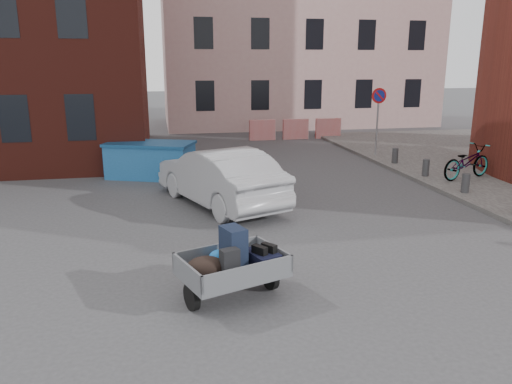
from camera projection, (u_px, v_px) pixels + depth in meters
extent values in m
plane|color=#38383A|center=(294.00, 255.00, 9.98)|extent=(120.00, 120.00, 0.00)
cube|color=#C79B99|center=(295.00, 7.00, 30.23)|extent=(16.00, 8.00, 14.00)
cylinder|color=gray|center=(377.00, 123.00, 19.77)|extent=(0.07, 0.07, 2.60)
cylinder|color=red|center=(379.00, 96.00, 19.48)|extent=(0.60, 0.03, 0.60)
cylinder|color=navy|center=(379.00, 96.00, 19.46)|extent=(0.44, 0.03, 0.44)
cylinder|color=#3A3A3D|center=(466.00, 183.00, 14.23)|extent=(0.22, 0.22, 0.55)
cylinder|color=#3A3A3D|center=(426.00, 168.00, 16.32)|extent=(0.22, 0.22, 0.55)
cylinder|color=#3A3A3D|center=(395.00, 156.00, 18.41)|extent=(0.22, 0.22, 0.55)
cube|color=red|center=(262.00, 130.00, 24.57)|extent=(1.30, 0.18, 1.00)
cube|color=red|center=(296.00, 129.00, 24.88)|extent=(1.30, 0.18, 1.00)
cube|color=red|center=(328.00, 128.00, 25.20)|extent=(1.30, 0.18, 1.00)
cylinder|color=black|center=(192.00, 297.00, 7.71)|extent=(0.24, 0.45, 0.44)
cylinder|color=black|center=(270.00, 277.00, 8.43)|extent=(0.24, 0.45, 0.44)
cube|color=slate|center=(232.00, 273.00, 8.01)|extent=(1.88, 1.58, 0.08)
cube|color=slate|center=(187.00, 272.00, 7.57)|extent=(0.41, 1.05, 0.28)
cube|color=slate|center=(273.00, 253.00, 8.35)|extent=(0.41, 1.05, 0.28)
cube|color=slate|center=(217.00, 252.00, 8.40)|extent=(1.52, 0.58, 0.28)
cube|color=slate|center=(249.00, 274.00, 7.52)|extent=(1.52, 0.58, 0.28)
cube|color=slate|center=(208.00, 258.00, 8.77)|extent=(0.31, 0.69, 0.06)
cube|color=#161F35|center=(233.00, 248.00, 7.98)|extent=(0.44, 0.53, 0.70)
cube|color=black|center=(262.00, 259.00, 8.13)|extent=(0.58, 0.70, 0.25)
ellipsoid|color=black|center=(205.00, 267.00, 7.66)|extent=(0.69, 0.54, 0.36)
cube|color=black|center=(230.00, 264.00, 7.64)|extent=(0.32, 0.26, 0.48)
ellipsoid|color=#1863B5|center=(220.00, 257.00, 8.23)|extent=(0.44, 0.41, 0.24)
cube|color=black|center=(260.00, 250.00, 8.00)|extent=(0.24, 0.28, 0.13)
cube|color=black|center=(269.00, 248.00, 8.09)|extent=(0.24, 0.28, 0.13)
cube|color=#2364A6|center=(151.00, 161.00, 16.60)|extent=(3.02, 2.24, 1.09)
cube|color=navy|center=(150.00, 144.00, 16.45)|extent=(3.14, 2.36, 0.09)
imported|color=#A1A2A8|center=(219.00, 177.00, 13.35)|extent=(3.25, 4.95, 1.54)
imported|color=black|center=(467.00, 162.00, 15.86)|extent=(2.19, 1.35, 1.09)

